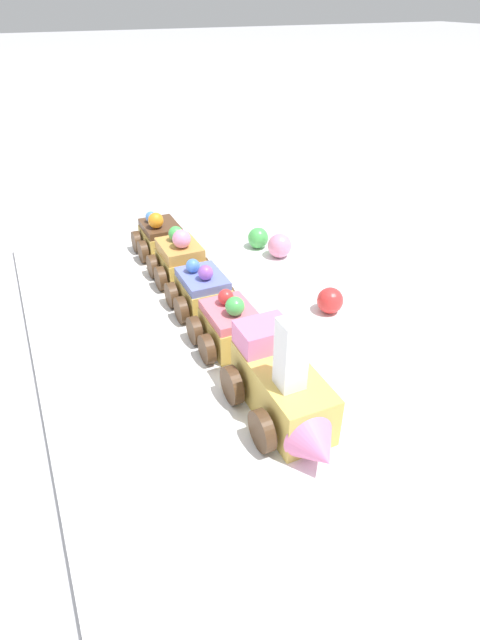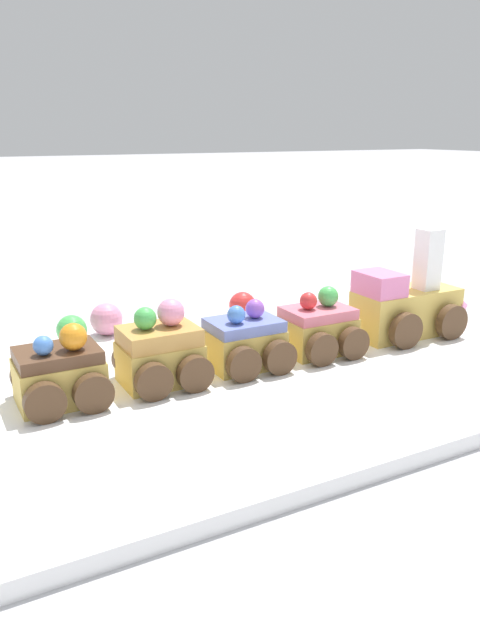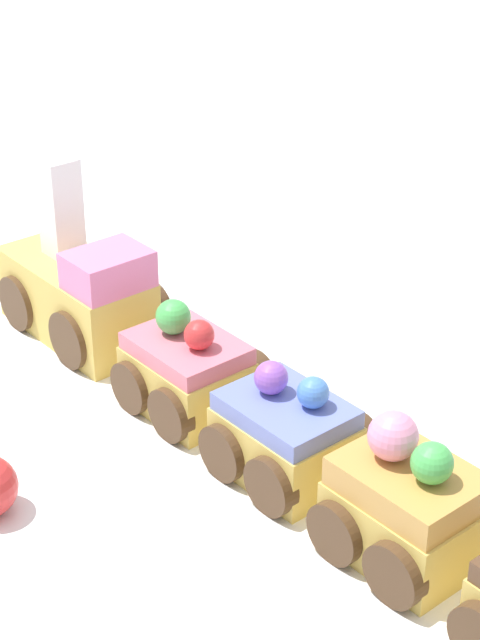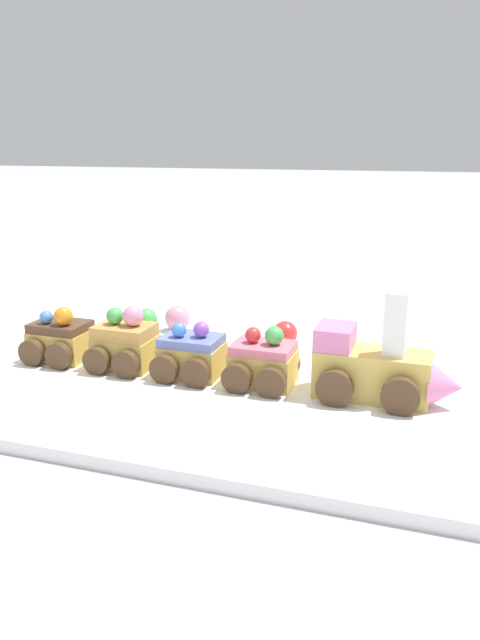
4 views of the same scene
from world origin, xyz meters
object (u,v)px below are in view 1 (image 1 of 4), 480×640
cake_car_blueberry (200,292)px  gumball_red (330,300)px  cake_car_chocolate (159,238)px  gumball_pink (280,246)px  cake_car_strawberry (227,327)px  gumball_green (258,238)px  cake_train_locomotive (281,393)px  cake_car_caramel (178,261)px

cake_car_blueberry → gumball_red: bearing=62.9°
cake_car_chocolate → gumball_pink: size_ratio=2.01×
cake_car_strawberry → gumball_red: cake_car_strawberry is taller
gumball_red → gumball_pink: bearing=174.1°
gumball_green → cake_train_locomotive: bearing=-23.1°
cake_car_chocolate → gumball_red: cake_car_chocolate is taller
cake_car_strawberry → gumball_pink: size_ratio=2.01×
cake_car_strawberry → gumball_red: 0.13m
cake_train_locomotive → cake_car_strawberry: cake_train_locomotive is taller
cake_train_locomotive → gumball_pink: cake_train_locomotive is taller
gumball_red → gumball_green: same height
cake_car_caramel → cake_car_strawberry: bearing=-0.1°
cake_train_locomotive → gumball_green: 0.33m
cake_car_blueberry → gumball_green: 0.17m
cake_train_locomotive → cake_car_chocolate: bearing=-179.9°
cake_train_locomotive → gumball_pink: bearing=152.2°
cake_car_strawberry → gumball_red: size_ratio=2.22×
cake_train_locomotive → cake_car_blueberry: size_ratio=2.07×
cake_car_strawberry → gumball_red: bearing=94.9°
cake_car_chocolate → gumball_green: (0.04, 0.13, -0.01)m
cake_car_chocolate → gumball_red: bearing=30.1°
gumball_red → gumball_pink: (-0.14, 0.01, 0.00)m
cake_car_strawberry → cake_car_blueberry: 0.08m
cake_car_chocolate → cake_car_strawberry: bearing=0.1°
cake_train_locomotive → cake_car_caramel: 0.26m
cake_train_locomotive → cake_car_strawberry: size_ratio=2.07×
cake_train_locomotive → cake_car_chocolate: cake_train_locomotive is taller
cake_car_chocolate → gumball_red: (0.22, 0.13, -0.01)m
cake_car_strawberry → cake_train_locomotive: bearing=-0.0°
cake_car_chocolate → gumball_pink: 0.16m
gumball_pink → cake_car_caramel: bearing=-89.1°
cake_car_blueberry → gumball_red: (0.07, 0.13, -0.01)m
cake_car_caramel → cake_car_chocolate: size_ratio=1.05×
cake_car_blueberry → cake_car_caramel: bearing=179.9°
cake_car_blueberry → gumball_pink: 0.16m
cake_car_strawberry → cake_car_chocolate: 0.23m
gumball_red → gumball_green: (-0.18, 0.00, -0.00)m
cake_car_strawberry → gumball_pink: (-0.15, 0.14, -0.01)m
cake_car_strawberry → cake_car_chocolate: cake_car_chocolate is taller
cake_car_chocolate → gumball_green: bearing=73.3°
cake_car_caramel → gumball_green: size_ratio=2.37×
cake_car_blueberry → cake_car_chocolate: bearing=-179.8°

